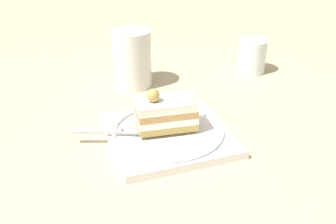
{
  "coord_description": "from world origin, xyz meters",
  "views": [
    {
      "loc": [
        -0.2,
        -0.56,
        0.35
      ],
      "look_at": [
        0.02,
        -0.03,
        0.05
      ],
      "focal_mm": 44.33,
      "sensor_mm": 36.0,
      "label": 1
    }
  ],
  "objects": [
    {
      "name": "drink_glass_near",
      "position": [
        0.3,
        0.17,
        0.03
      ],
      "size": [
        0.06,
        0.06,
        0.07
      ],
      "color": "silver",
      "rests_on": "ground_plane"
    },
    {
      "name": "drink_glass_far",
      "position": [
        0.03,
        0.2,
        0.05
      ],
      "size": [
        0.08,
        0.08,
        0.12
      ],
      "color": "white",
      "rests_on": "ground_plane"
    },
    {
      "name": "fork",
      "position": [
        -0.07,
        -0.01,
        0.02
      ],
      "size": [
        0.12,
        0.05,
        0.0
      ],
      "color": "silver",
      "rests_on": "dessert_plate"
    },
    {
      "name": "ground_plane",
      "position": [
        0.0,
        0.0,
        0.0
      ],
      "size": [
        2.4,
        2.4,
        0.0
      ],
      "primitive_type": "plane",
      "color": "tan"
    },
    {
      "name": "dessert_plate",
      "position": [
        0.02,
        -0.03,
        0.01
      ],
      "size": [
        0.2,
        0.2,
        0.02
      ],
      "color": "white",
      "rests_on": "ground_plane"
    },
    {
      "name": "cake_slice",
      "position": [
        0.01,
        -0.02,
        0.05
      ],
      "size": [
        0.1,
        0.06,
        0.07
      ],
      "color": "tan",
      "rests_on": "dessert_plate"
    }
  ]
}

